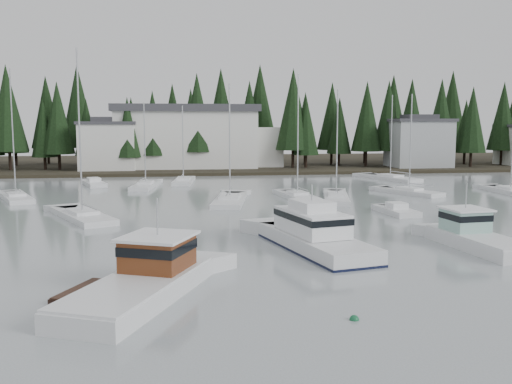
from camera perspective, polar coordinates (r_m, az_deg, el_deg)
ground at (r=21.41m, az=11.52°, el=-15.43°), size 260.00×260.00×0.00m
far_shore_land at (r=116.13m, az=-4.62°, el=2.80°), size 240.00×54.00×1.00m
conifer_treeline at (r=105.18m, az=-4.26°, el=2.39°), size 200.00×22.00×20.00m
house_west at (r=98.35m, az=-14.57°, el=4.60°), size 9.54×7.42×8.75m
house_east_a at (r=105.74m, az=15.95°, el=4.83°), size 10.60×8.48×9.25m
harbor_inn at (r=101.09m, az=-5.84°, el=5.48°), size 29.50×11.50×10.90m
lobster_boat_brown at (r=27.58m, az=-11.36°, el=-9.05°), size 7.66×10.86×5.12m
cabin_cruiser_center at (r=37.19m, az=5.83°, el=-4.59°), size 5.95×11.78×4.85m
lobster_boat_teal at (r=40.12m, az=21.14°, el=-4.42°), size 3.85×8.76×4.72m
sailboat_0 at (r=68.37m, az=15.05°, el=-0.14°), size 5.87×8.69×12.03m
sailboat_1 at (r=61.75m, az=8.02°, el=-0.70°), size 4.96×10.89×12.26m
sailboat_2 at (r=66.34m, az=-22.87°, el=-0.63°), size 5.84×9.60×14.40m
sailboat_4 at (r=73.29m, az=24.09°, el=-0.04°), size 3.04×9.40×13.88m
sailboat_5 at (r=74.47m, az=-10.97°, el=0.51°), size 3.73×10.15×11.29m
sailboat_6 at (r=85.48m, az=13.27°, el=1.25°), size 6.22×11.09×12.77m
sailboat_8 at (r=51.13m, az=-16.94°, el=-2.47°), size 7.00×10.52×14.93m
sailboat_11 at (r=59.09m, az=-2.61°, el=-0.98°), size 4.84×11.32×12.69m
sailboat_12 at (r=62.26m, az=4.16°, el=-0.56°), size 3.46×8.50×13.97m
sailboat_13 at (r=78.96m, az=-7.26°, el=0.94°), size 3.31×8.96×11.10m
runabout_1 at (r=53.10m, az=13.88°, el=-1.98°), size 2.69×5.49×1.42m
runabout_3 at (r=78.45m, az=-15.89°, el=0.75°), size 4.24×7.13×1.42m
mooring_buoy_green at (r=24.50m, az=9.79°, el=-12.49°), size 0.41×0.41×0.41m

